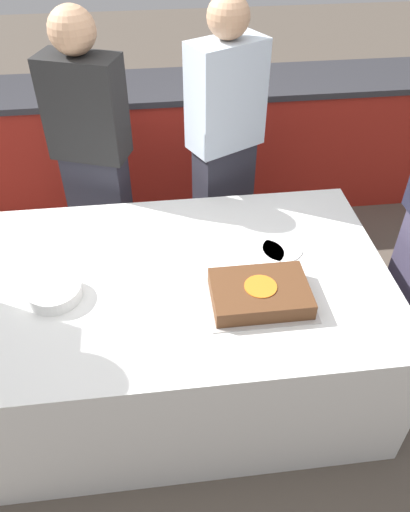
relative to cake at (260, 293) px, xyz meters
The scene contains 9 objects.
ground_plane 0.88m from the cake, 155.11° to the left, with size 14.00×14.00×0.00m, color brown.
back_counter 1.92m from the cake, 102.49° to the left, with size 4.40×0.58×0.92m.
dining_table 0.60m from the cake, 155.11° to the left, with size 2.04×1.17×0.72m.
cake is the anchor object (origin of this frame).
plate_stack 0.85m from the cake, behind, with size 0.23×0.23×0.06m.
side_plate_near_cake 0.31m from the cake, 74.37° to the left, with size 0.19×0.19×0.00m.
side_plate_right_edge 0.36m from the cake, 60.78° to the left, with size 0.19×0.19×0.00m.
person_cutting_cake 1.00m from the cake, 90.00° to the left, with size 0.43×0.35×1.66m.
person_standing_back 1.23m from the cake, 125.50° to the left, with size 0.43×0.32×1.63m.
Camera 1 is at (0.01, -1.60, 2.22)m, focal length 35.00 mm.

